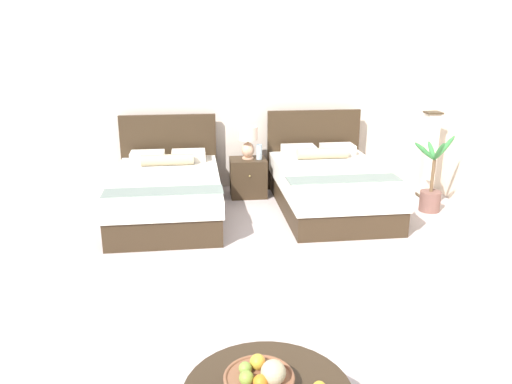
{
  "coord_description": "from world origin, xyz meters",
  "views": [
    {
      "loc": [
        -0.59,
        -3.95,
        2.23
      ],
      "look_at": [
        -0.09,
        0.63,
        0.76
      ],
      "focal_mm": 35.29,
      "sensor_mm": 36.0,
      "label": 1
    }
  ],
  "objects_px": {
    "bed_near_corner": "(329,185)",
    "floor_lamp_corner": "(429,155)",
    "table_lamp": "(248,139)",
    "nightstand": "(248,177)",
    "fruit_bowl": "(261,379)",
    "potted_palm": "(431,190)",
    "bed_near_window": "(167,192)",
    "vase": "(259,152)"
  },
  "relations": [
    {
      "from": "bed_near_corner",
      "to": "floor_lamp_corner",
      "type": "relative_size",
      "value": 1.76
    },
    {
      "from": "fruit_bowl",
      "to": "floor_lamp_corner",
      "type": "relative_size",
      "value": 0.31
    },
    {
      "from": "bed_near_window",
      "to": "nightstand",
      "type": "relative_size",
      "value": 4.08
    },
    {
      "from": "fruit_bowl",
      "to": "potted_palm",
      "type": "xyz_separation_m",
      "value": [
        2.66,
        3.74,
        -0.24
      ]
    },
    {
      "from": "bed_near_window",
      "to": "nightstand",
      "type": "xyz_separation_m",
      "value": [
        1.09,
        0.65,
        -0.03
      ]
    },
    {
      "from": "vase",
      "to": "fruit_bowl",
      "type": "xyz_separation_m",
      "value": [
        -0.52,
        -4.59,
        -0.12
      ]
    },
    {
      "from": "bed_near_window",
      "to": "bed_near_corner",
      "type": "distance_m",
      "value": 2.1
    },
    {
      "from": "fruit_bowl",
      "to": "bed_near_corner",
      "type": "bearing_deg",
      "value": 70.89
    },
    {
      "from": "bed_near_window",
      "to": "floor_lamp_corner",
      "type": "bearing_deg",
      "value": 5.83
    },
    {
      "from": "bed_near_corner",
      "to": "table_lamp",
      "type": "xyz_separation_m",
      "value": [
        -1.0,
        0.68,
        0.49
      ]
    },
    {
      "from": "fruit_bowl",
      "to": "bed_near_window",
      "type": "bearing_deg",
      "value": 100.22
    },
    {
      "from": "bed_near_window",
      "to": "floor_lamp_corner",
      "type": "relative_size",
      "value": 1.84
    },
    {
      "from": "bed_near_window",
      "to": "fruit_bowl",
      "type": "bearing_deg",
      "value": -79.78
    },
    {
      "from": "floor_lamp_corner",
      "to": "bed_near_window",
      "type": "bearing_deg",
      "value": -174.17
    },
    {
      "from": "bed_near_window",
      "to": "bed_near_corner",
      "type": "bearing_deg",
      "value": -0.15
    },
    {
      "from": "bed_near_corner",
      "to": "potted_palm",
      "type": "xyz_separation_m",
      "value": [
        1.28,
        -0.23,
        -0.03
      ]
    },
    {
      "from": "vase",
      "to": "potted_palm",
      "type": "distance_m",
      "value": 2.33
    },
    {
      "from": "table_lamp",
      "to": "nightstand",
      "type": "bearing_deg",
      "value": -90.0
    },
    {
      "from": "vase",
      "to": "potted_palm",
      "type": "xyz_separation_m",
      "value": [
        2.14,
        -0.85,
        -0.36
      ]
    },
    {
      "from": "bed_near_corner",
      "to": "vase",
      "type": "relative_size",
      "value": 10.01
    },
    {
      "from": "bed_near_window",
      "to": "vase",
      "type": "xyz_separation_m",
      "value": [
        1.24,
        0.61,
        0.35
      ]
    },
    {
      "from": "bed_near_window",
      "to": "table_lamp",
      "type": "relative_size",
      "value": 4.91
    },
    {
      "from": "vase",
      "to": "nightstand",
      "type": "bearing_deg",
      "value": 165.17
    },
    {
      "from": "bed_near_window",
      "to": "bed_near_corner",
      "type": "xyz_separation_m",
      "value": [
        2.1,
        -0.01,
        0.02
      ]
    },
    {
      "from": "fruit_bowl",
      "to": "potted_palm",
      "type": "relative_size",
      "value": 0.37
    },
    {
      "from": "table_lamp",
      "to": "potted_palm",
      "type": "relative_size",
      "value": 0.44
    },
    {
      "from": "bed_near_window",
      "to": "vase",
      "type": "height_order",
      "value": "bed_near_window"
    },
    {
      "from": "nightstand",
      "to": "potted_palm",
      "type": "xyz_separation_m",
      "value": [
        2.29,
        -0.89,
        0.02
      ]
    },
    {
      "from": "bed_near_corner",
      "to": "table_lamp",
      "type": "relative_size",
      "value": 4.7
    },
    {
      "from": "bed_near_window",
      "to": "vase",
      "type": "relative_size",
      "value": 10.46
    },
    {
      "from": "bed_near_corner",
      "to": "vase",
      "type": "height_order",
      "value": "bed_near_corner"
    },
    {
      "from": "nightstand",
      "to": "floor_lamp_corner",
      "type": "xyz_separation_m",
      "value": [
        2.5,
        -0.29,
        0.33
      ]
    },
    {
      "from": "nightstand",
      "to": "fruit_bowl",
      "type": "bearing_deg",
      "value": -94.61
    },
    {
      "from": "floor_lamp_corner",
      "to": "potted_palm",
      "type": "height_order",
      "value": "floor_lamp_corner"
    },
    {
      "from": "bed_near_corner",
      "to": "fruit_bowl",
      "type": "height_order",
      "value": "bed_near_corner"
    },
    {
      "from": "bed_near_corner",
      "to": "table_lamp",
      "type": "distance_m",
      "value": 1.31
    },
    {
      "from": "floor_lamp_corner",
      "to": "potted_palm",
      "type": "xyz_separation_m",
      "value": [
        -0.21,
        -0.61,
        -0.31
      ]
    },
    {
      "from": "bed_near_window",
      "to": "potted_palm",
      "type": "xyz_separation_m",
      "value": [
        3.38,
        -0.24,
        -0.01
      ]
    },
    {
      "from": "bed_near_corner",
      "to": "floor_lamp_corner",
      "type": "xyz_separation_m",
      "value": [
        1.49,
        0.37,
        0.28
      ]
    },
    {
      "from": "vase",
      "to": "floor_lamp_corner",
      "type": "distance_m",
      "value": 2.36
    },
    {
      "from": "bed_near_window",
      "to": "table_lamp",
      "type": "bearing_deg",
      "value": 31.59
    },
    {
      "from": "table_lamp",
      "to": "vase",
      "type": "height_order",
      "value": "table_lamp"
    }
  ]
}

